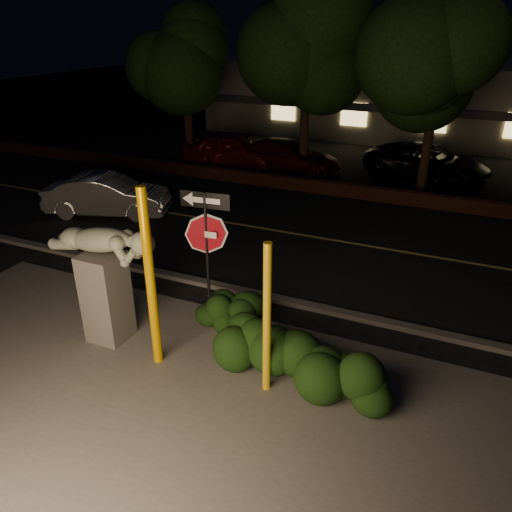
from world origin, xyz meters
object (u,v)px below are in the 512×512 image
(yellow_pole_left, at_px, (150,281))
(parked_car_red, at_px, (233,150))
(parked_car_darkred, at_px, (287,156))
(parked_car_dark, at_px, (427,162))
(signpost, at_px, (206,234))
(sculpture, at_px, (104,270))
(yellow_pole_right, at_px, (267,321))
(silver_sedan, at_px, (107,195))

(yellow_pole_left, relative_size, parked_car_red, 0.81)
(parked_car_darkred, relative_size, parked_car_dark, 0.93)
(yellow_pole_left, relative_size, parked_car_darkred, 0.76)
(signpost, relative_size, parked_car_red, 0.69)
(parked_car_dark, bearing_deg, yellow_pole_left, 179.96)
(parked_car_red, bearing_deg, yellow_pole_left, -168.32)
(signpost, bearing_deg, parked_car_red, 107.54)
(parked_car_darkred, bearing_deg, parked_car_dark, -73.72)
(sculpture, bearing_deg, parked_car_darkred, 94.67)
(yellow_pole_right, relative_size, parked_car_dark, 0.58)
(sculpture, distance_m, parked_car_red, 13.78)
(yellow_pole_right, bearing_deg, yellow_pole_left, -177.39)
(signpost, height_order, sculpture, signpost)
(parked_car_darkred, height_order, parked_car_dark, parked_car_dark)
(yellow_pole_left, height_order, parked_car_darkred, yellow_pole_left)
(signpost, height_order, silver_sedan, signpost)
(yellow_pole_left, distance_m, silver_sedan, 8.95)
(yellow_pole_left, distance_m, parked_car_darkred, 14.06)
(yellow_pole_left, distance_m, parked_car_red, 14.48)
(signpost, relative_size, silver_sedan, 0.74)
(yellow_pole_left, distance_m, signpost, 1.64)
(signpost, xyz_separation_m, parked_car_dark, (3.01, 13.69, -1.51))
(yellow_pole_left, bearing_deg, parked_car_dark, 77.57)
(parked_car_dark, bearing_deg, silver_sedan, 145.30)
(yellow_pole_left, xyz_separation_m, parked_car_red, (-4.96, 13.56, -1.06))
(sculpture, bearing_deg, parked_car_dark, 72.72)
(signpost, bearing_deg, silver_sedan, 137.79)
(parked_car_darkred, bearing_deg, sculpture, -173.20)
(silver_sedan, xyz_separation_m, parked_car_darkred, (3.84, 7.49, -0.00))
(silver_sedan, height_order, parked_car_darkred, same)
(silver_sedan, bearing_deg, parked_car_red, -29.03)
(sculpture, bearing_deg, silver_sedan, 129.30)
(yellow_pole_right, xyz_separation_m, parked_car_darkred, (-4.71, 13.70, -0.79))
(yellow_pole_right, xyz_separation_m, signpost, (-1.96, 1.44, 0.73))
(sculpture, bearing_deg, signpost, 36.83)
(sculpture, bearing_deg, yellow_pole_right, -2.80)
(silver_sedan, xyz_separation_m, parked_car_red, (1.28, 7.24, 0.08))
(yellow_pole_right, distance_m, parked_car_dark, 15.19)
(silver_sedan, bearing_deg, signpost, -144.91)
(signpost, xyz_separation_m, parked_car_darkred, (-2.75, 12.26, -1.53))
(yellow_pole_right, bearing_deg, parked_car_darkred, 108.96)
(yellow_pole_right, height_order, silver_sedan, yellow_pole_right)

